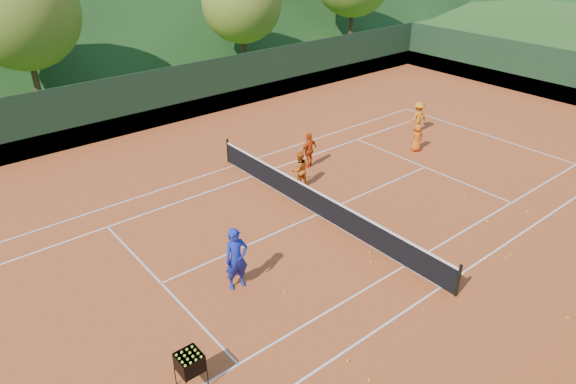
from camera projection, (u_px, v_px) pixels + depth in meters
ground at (318, 215)px, 19.08m from camera, size 400.00×400.00×0.00m
clay_court at (318, 215)px, 19.07m from camera, size 40.00×24.00×0.02m
coach at (236, 259)px, 14.92m from camera, size 0.79×0.58×1.99m
student_a at (299, 169)px, 20.68m from camera, size 0.80×0.65×1.54m
student_b at (309, 150)px, 22.32m from camera, size 0.98×0.50×1.60m
student_c at (417, 138)px, 23.93m from camera, size 0.75×0.63×1.31m
student_d at (418, 117)px, 25.97m from camera, size 1.12×0.78×1.59m
tennis_ball_0 at (371, 262)px, 16.40m from camera, size 0.07×0.07×0.07m
tennis_ball_3 at (348, 361)px, 12.75m from camera, size 0.07×0.07×0.07m
tennis_ball_5 at (568, 318)px, 14.13m from camera, size 0.07×0.07×0.07m
tennis_ball_6 at (285, 292)px, 15.09m from camera, size 0.07×0.07×0.07m
tennis_ball_7 at (463, 274)px, 15.83m from camera, size 0.07×0.07×0.07m
tennis_ball_9 at (369, 380)px, 12.24m from camera, size 0.07×0.07×0.07m
tennis_ball_11 at (465, 197)px, 20.14m from camera, size 0.07×0.07×0.07m
tennis_ball_12 at (370, 252)px, 16.87m from camera, size 0.07×0.07×0.07m
tennis_ball_14 at (527, 211)px, 19.21m from camera, size 0.07×0.07×0.07m
tennis_ball_15 at (487, 221)px, 18.59m from camera, size 0.07×0.07×0.07m
tennis_ball_16 at (510, 254)px, 16.76m from camera, size 0.07×0.07×0.07m
tennis_ball_17 at (506, 258)px, 16.60m from camera, size 0.07×0.07×0.07m
court_lines at (318, 214)px, 19.07m from camera, size 23.83×11.03×0.00m
tennis_net at (318, 203)px, 18.83m from camera, size 0.10×12.07×1.10m
perimeter_fence at (319, 185)px, 18.48m from camera, size 40.40×24.24×3.00m
ball_hopper at (190, 363)px, 11.77m from camera, size 0.57×0.57×1.00m
tree_b at (20, 11)px, 27.98m from camera, size 6.40×6.40×8.40m
tree_c at (242, 2)px, 35.42m from camera, size 5.60×5.60×7.35m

